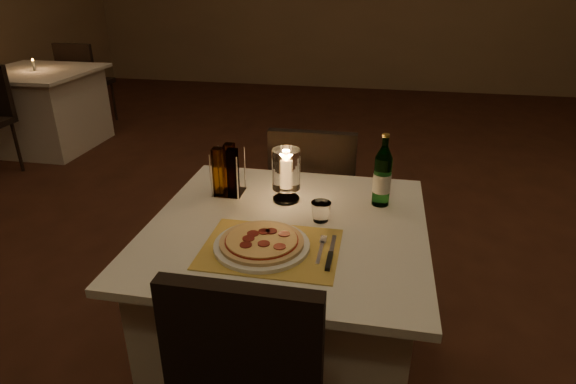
% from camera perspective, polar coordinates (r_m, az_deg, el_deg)
% --- Properties ---
extents(floor, '(8.00, 10.00, 0.02)m').
position_cam_1_polar(floor, '(2.71, 3.47, -11.24)').
color(floor, '#422115').
rests_on(floor, ground).
extents(main_table, '(1.00, 1.00, 0.74)m').
position_cam_1_polar(main_table, '(1.96, -0.11, -13.28)').
color(main_table, silver).
rests_on(main_table, ground).
extents(chair_far, '(0.42, 0.42, 0.90)m').
position_cam_1_polar(chair_far, '(2.47, 3.05, 0.07)').
color(chair_far, black).
rests_on(chair_far, ground).
extents(placemat, '(0.45, 0.34, 0.00)m').
position_cam_1_polar(placemat, '(1.61, -2.07, -6.72)').
color(placemat, gold).
rests_on(placemat, main_table).
extents(plate, '(0.32, 0.32, 0.01)m').
position_cam_1_polar(plate, '(1.61, -3.12, -6.33)').
color(plate, white).
rests_on(plate, placemat).
extents(pizza, '(0.28, 0.28, 0.02)m').
position_cam_1_polar(pizza, '(1.60, -3.13, -5.83)').
color(pizza, '#D8B77F').
rests_on(pizza, plate).
extents(fork, '(0.02, 0.18, 0.00)m').
position_cam_1_polar(fork, '(1.61, 3.98, -6.55)').
color(fork, silver).
rests_on(fork, placemat).
extents(knife, '(0.02, 0.22, 0.01)m').
position_cam_1_polar(knife, '(1.55, 4.99, -7.72)').
color(knife, black).
rests_on(knife, placemat).
extents(tumbler, '(0.07, 0.07, 0.07)m').
position_cam_1_polar(tumbler, '(1.77, 3.92, -2.33)').
color(tumbler, white).
rests_on(tumbler, main_table).
extents(water_bottle, '(0.07, 0.07, 0.29)m').
position_cam_1_polar(water_bottle, '(1.89, 11.12, 1.77)').
color(water_bottle, '#5CAB61').
rests_on(water_bottle, main_table).
extents(hurricane_candle, '(0.11, 0.11, 0.21)m').
position_cam_1_polar(hurricane_candle, '(1.88, -0.23, 2.49)').
color(hurricane_candle, white).
rests_on(hurricane_candle, main_table).
extents(cruet_caddy, '(0.12, 0.12, 0.21)m').
position_cam_1_polar(cruet_caddy, '(1.96, -7.20, 2.31)').
color(cruet_caddy, white).
rests_on(cruet_caddy, main_table).
extents(neighbor_table_left, '(1.00, 1.00, 0.74)m').
position_cam_1_polar(neighbor_table_left, '(5.23, -27.01, 8.75)').
color(neighbor_table_left, silver).
rests_on(neighbor_table_left, ground).
extents(neighbor_chair_lb, '(0.42, 0.42, 0.90)m').
position_cam_1_polar(neighbor_chair_lb, '(5.76, -23.17, 12.51)').
color(neighbor_chair_lb, black).
rests_on(neighbor_chair_lb, ground).
extents(neighbor_candle_left, '(0.03, 0.03, 0.11)m').
position_cam_1_polar(neighbor_candle_left, '(5.15, -27.91, 13.15)').
color(neighbor_candle_left, white).
rests_on(neighbor_candle_left, neighbor_table_left).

